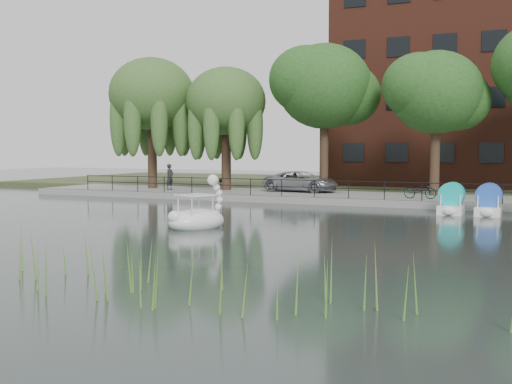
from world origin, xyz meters
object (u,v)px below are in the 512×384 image
Objects in this scene: minivan at (301,180)px; bicycle at (420,190)px; swan_boat at (198,216)px; pedestrian at (170,175)px.

bicycle is (7.89, -2.49, -0.25)m from minivan.
swan_boat reaches higher than bicycle.
minivan is 16.10m from swan_boat.
minivan is at bearing 69.60° from bicycle.
pedestrian is 0.67× the size of swan_boat.
swan_boat is (1.44, -16.03, -0.69)m from minivan.
bicycle is 0.87× the size of pedestrian.
pedestrian is 17.37m from swan_boat.
bicycle is at bearing -82.76° from pedestrian.
pedestrian is (-8.60, -1.88, 0.23)m from minivan.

